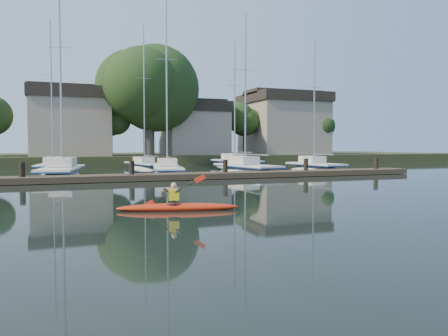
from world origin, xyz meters
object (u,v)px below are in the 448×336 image
object	(u,v)px
dock	(180,176)
sailboat_6	(146,170)
sailboat_4	(315,173)
sailboat_5	(53,172)
sailboat_7	(236,169)
kayak	(177,206)
sailboat_2	(167,177)
sailboat_1	(62,180)
sailboat_3	(247,176)

from	to	relation	value
dock	sailboat_6	bearing A→B (deg)	89.10
sailboat_4	sailboat_5	xyz separation A→B (m)	(-20.65, 8.16, 0.02)
sailboat_7	sailboat_4	bearing A→B (deg)	-75.02
kayak	sailboat_4	xyz separation A→B (m)	(16.38, 17.75, -0.35)
sailboat_2	sailboat_7	size ratio (longest dim) A/B	1.03
sailboat_1	sailboat_5	world-z (taller)	sailboat_1
sailboat_4	sailboat_5	distance (m)	22.20
dock	sailboat_6	size ratio (longest dim) A/B	2.42
sailboat_3	sailboat_4	distance (m)	6.66
sailboat_6	dock	bearing A→B (deg)	-100.40
sailboat_1	sailboat_5	bearing A→B (deg)	104.23
kayak	sailboat_5	world-z (taller)	sailboat_5
kayak	sailboat_6	world-z (taller)	sailboat_6
sailboat_1	sailboat_5	xyz separation A→B (m)	(-0.73, 8.56, 0.03)
sailboat_2	dock	bearing A→B (deg)	-83.27
dock	sailboat_5	xyz separation A→B (m)	(-7.68, 13.28, -0.38)
sailboat_1	sailboat_2	bearing A→B (deg)	10.15
kayak	sailboat_2	size ratio (longest dim) A/B	0.28
kayak	sailboat_1	distance (m)	17.72
kayak	sailboat_7	xyz separation A→B (m)	(12.72, 26.45, -0.36)
sailboat_6	sailboat_5	bearing A→B (deg)	169.81
dock	sailboat_6	world-z (taller)	sailboat_6
dock	sailboat_7	distance (m)	16.67
sailboat_2	sailboat_1	bearing A→B (deg)	-169.03
sailboat_4	sailboat_5	world-z (taller)	sailboat_5
sailboat_3	kayak	bearing A→B (deg)	-128.43
sailboat_6	sailboat_1	bearing A→B (deg)	-139.73
sailboat_2	sailboat_4	world-z (taller)	sailboat_2
sailboat_2	sailboat_3	bearing A→B (deg)	4.67
sailboat_5	sailboat_2	bearing A→B (deg)	-38.27
kayak	sailboat_7	world-z (taller)	sailboat_7
kayak	sailboat_2	world-z (taller)	sailboat_2
dock	sailboat_4	xyz separation A→B (m)	(12.97, 5.12, -0.40)
kayak	sailboat_3	distance (m)	19.50
sailboat_4	dock	bearing A→B (deg)	-162.78
dock	sailboat_1	bearing A→B (deg)	145.79
kayak	sailboat_4	world-z (taller)	sailboat_4
sailboat_3	sailboat_7	distance (m)	10.02
sailboat_2	sailboat_7	world-z (taller)	sailboat_2
sailboat_2	sailboat_5	distance (m)	11.62
kayak	sailboat_4	bearing A→B (deg)	60.99
sailboat_6	sailboat_7	xyz separation A→B (m)	(9.10, 0.63, -0.04)
dock	sailboat_1	size ratio (longest dim) A/B	2.28
dock	sailboat_7	xyz separation A→B (m)	(9.31, 13.82, -0.41)
sailboat_2	sailboat_6	xyz separation A→B (m)	(-0.08, 8.36, 0.02)
sailboat_3	sailboat_4	xyz separation A→B (m)	(6.61, 0.87, 0.01)
dock	sailboat_6	distance (m)	13.19
sailboat_5	sailboat_6	size ratio (longest dim) A/B	0.99
sailboat_3	sailboat_4	world-z (taller)	sailboat_3
sailboat_5	sailboat_1	bearing A→B (deg)	-76.70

